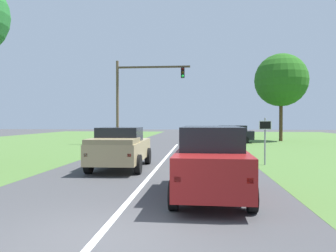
{
  "coord_description": "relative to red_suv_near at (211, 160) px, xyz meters",
  "views": [
    {
      "loc": [
        1.86,
        -5.93,
        2.18
      ],
      "look_at": [
        -0.4,
        19.06,
        1.75
      ],
      "focal_mm": 35.28,
      "sensor_mm": 36.0,
      "label": 1
    }
  ],
  "objects": [
    {
      "name": "oak_tree_right",
      "position": [
        8.32,
        26.05,
        5.35
      ],
      "size": [
        5.52,
        5.52,
        9.18
      ],
      "color": "#4C351E",
      "rests_on": "ground_plane"
    },
    {
      "name": "lane_centre_stripe",
      "position": [
        -2.25,
        -1.65,
        -1.04
      ],
      "size": [
        0.16,
        43.9,
        0.01
      ],
      "primitive_type": "cube",
      "color": "white",
      "rests_on": "ground_plane"
    },
    {
      "name": "red_suv_near",
      "position": [
        0.0,
        0.0,
        0.0
      ],
      "size": [
        2.18,
        4.9,
        2.0
      ],
      "color": "maroon",
      "rests_on": "ground_plane"
    },
    {
      "name": "pickup_truck_lead",
      "position": [
        -3.86,
        5.06,
        -0.09
      ],
      "size": [
        2.38,
        5.15,
        1.87
      ],
      "color": "tan",
      "rests_on": "ground_plane"
    },
    {
      "name": "keep_moving_sign",
      "position": [
        2.89,
        6.91,
        0.43
      ],
      "size": [
        0.6,
        0.09,
        2.3
      ],
      "color": "gray",
      "rests_on": "ground_plane"
    },
    {
      "name": "ground_plane",
      "position": [
        -2.25,
        9.35,
        -1.05
      ],
      "size": [
        120.0,
        120.0,
        0.0
      ],
      "primitive_type": "plane",
      "color": "#424244"
    },
    {
      "name": "crossing_suv_far",
      "position": [
        2.8,
        22.99,
        -0.15
      ],
      "size": [
        4.45,
        2.19,
        1.69
      ],
      "color": "black",
      "rests_on": "ground_plane"
    },
    {
      "name": "traffic_light",
      "position": [
        -5.94,
        19.79,
        3.89
      ],
      "size": [
        6.69,
        0.4,
        7.56
      ],
      "color": "brown",
      "rests_on": "ground_plane"
    }
  ]
}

